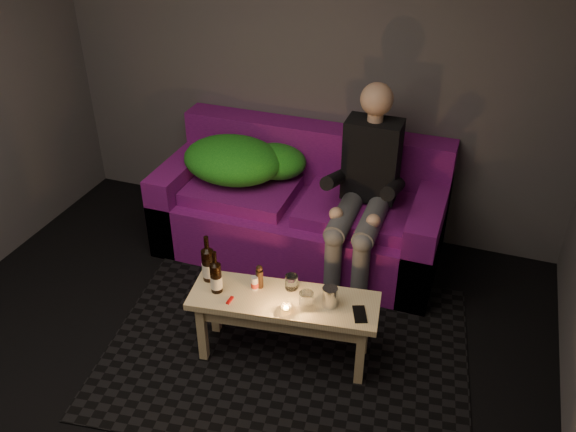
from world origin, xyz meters
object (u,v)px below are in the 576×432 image
coffee_table (284,309)px  person (365,186)px  beer_bottle_b (216,277)px  sofa (302,211)px  beer_bottle_a (208,264)px  steel_cup (330,297)px

coffee_table → person: bearing=77.0°
coffee_table → beer_bottle_b: 0.44m
sofa → person: size_ratio=1.50×
beer_bottle_b → beer_bottle_a: bearing=136.9°
beer_bottle_b → steel_cup: bearing=8.6°
person → coffee_table: person is taller
person → sofa: bearing=161.3°
sofa → beer_bottle_b: 1.26m
coffee_table → beer_bottle_a: (-0.49, 0.02, 0.20)m
beer_bottle_b → steel_cup: size_ratio=2.30×
sofa → beer_bottle_a: (-0.21, -1.14, 0.24)m
coffee_table → steel_cup: 0.31m
sofa → person: bearing=-18.7°
beer_bottle_a → coffee_table: bearing=-2.1°
person → beer_bottle_b: (-0.63, -1.06, -0.17)m
beer_bottle_a → steel_cup: 0.76m
person → beer_bottle_a: size_ratio=4.50×
person → beer_bottle_a: person is taller
beer_bottle_b → steel_cup: beer_bottle_b is taller
coffee_table → steel_cup: steel_cup is taller
beer_bottle_a → steel_cup: size_ratio=2.54×
beer_bottle_a → beer_bottle_b: beer_bottle_a is taller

